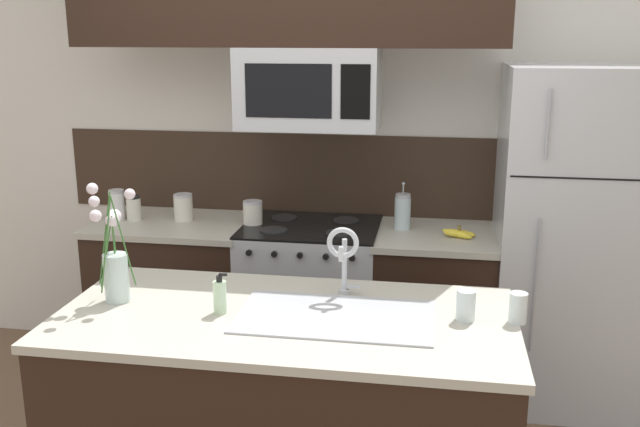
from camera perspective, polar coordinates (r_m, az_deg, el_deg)
rear_partition at (r=4.24m, az=4.16°, el=5.14°), size 5.20×0.10×2.60m
splash_band at (r=4.25m, az=0.02°, el=3.14°), size 3.13×0.01×0.48m
back_counter_left at (r=4.35m, az=-11.40°, el=-6.40°), size 0.90×0.65×0.91m
back_counter_right at (r=4.09m, az=9.05°, el=-7.69°), size 0.67×0.65×0.91m
stove_range at (r=4.14m, az=-0.72°, el=-7.12°), size 0.76×0.64×0.93m
microwave at (r=3.84m, az=-0.83°, el=10.00°), size 0.74×0.40×0.42m
refrigerator at (r=4.03m, az=19.94°, el=-1.93°), size 0.85×0.74×1.82m
storage_jar_tall at (r=4.32m, az=-15.94°, el=0.68°), size 0.09×0.09×0.18m
storage_jar_medium at (r=4.28m, az=-14.68°, el=0.43°), size 0.08×0.08×0.15m
storage_jar_short at (r=4.21m, az=-10.88°, el=0.50°), size 0.11×0.11×0.16m
storage_jar_squat at (r=4.04m, az=-5.40°, el=0.00°), size 0.11×0.11×0.14m
banana_bunch at (r=3.88m, az=11.06°, el=-1.57°), size 0.19×0.12×0.08m
french_press at (r=3.98m, az=6.62°, el=0.16°), size 0.09×0.09×0.27m
island_counter at (r=3.02m, az=-2.70°, el=-16.03°), size 1.79×0.87×0.91m
kitchen_sink at (r=2.81m, az=1.22°, el=-9.60°), size 0.76×0.44×0.16m
sink_faucet at (r=2.92m, az=1.88°, el=-3.08°), size 0.14×0.14×0.31m
dish_soap_bottle at (r=2.83m, az=-8.01°, el=-6.58°), size 0.06×0.05×0.16m
drinking_glass at (r=2.79m, az=11.59°, el=-7.20°), size 0.07×0.07×0.12m
spare_glass at (r=2.82m, az=15.56°, el=-7.27°), size 0.07×0.07×0.12m
flower_vase at (r=3.01m, az=-16.11°, el=-3.93°), size 0.20×0.21×0.49m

